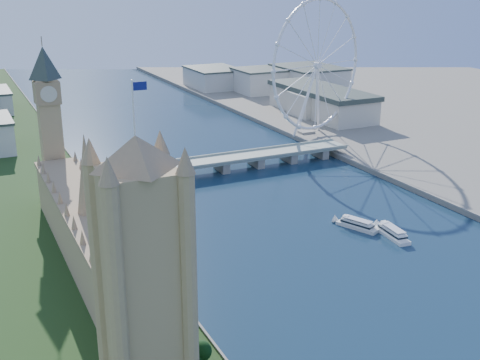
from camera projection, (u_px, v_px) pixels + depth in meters
victoria_tower at (143, 275)px, 186.31m from camera, size 28.16×28.16×112.00m
parliament_range at (92, 240)px, 298.94m from camera, size 24.00×200.00×70.00m
big_ben at (48, 106)px, 376.09m from camera, size 20.02×20.02×110.00m
westminster_bridge at (222, 162)px, 466.38m from camera, size 220.00×22.00×9.50m
london_eye at (317, 66)px, 543.43m from camera, size 113.60×39.12×124.30m
county_hall at (320, 117)px, 651.45m from camera, size 54.00×144.00×35.00m
city_skyline at (162, 92)px, 701.65m from camera, size 505.00×280.00×32.00m
tour_boat_near at (357, 228)px, 359.76m from camera, size 18.04×29.57×6.39m
tour_boat_far at (392, 237)px, 347.55m from camera, size 10.60×30.76×6.67m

